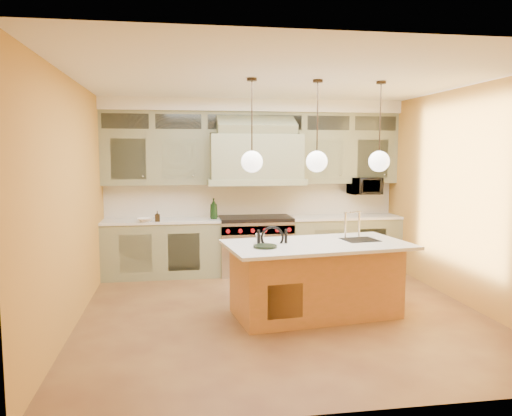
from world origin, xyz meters
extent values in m
plane|color=#57311D|center=(0.00, 0.00, 0.00)|extent=(5.00, 5.00, 0.00)
plane|color=white|center=(0.00, 0.00, 2.90)|extent=(5.00, 5.00, 0.00)
plane|color=#BA8333|center=(0.00, 2.50, 1.45)|extent=(5.00, 0.00, 5.00)
plane|color=#BA8333|center=(0.00, -2.50, 1.45)|extent=(5.00, 0.00, 5.00)
plane|color=#BA8333|center=(-2.50, 0.00, 1.45)|extent=(0.00, 5.00, 5.00)
plane|color=#BA8333|center=(2.50, 0.00, 1.45)|extent=(0.00, 5.00, 5.00)
cube|color=gray|center=(-1.55, 2.17, 0.45)|extent=(1.90, 0.65, 0.90)
cube|color=gray|center=(1.55, 2.17, 0.45)|extent=(1.90, 0.65, 0.90)
cube|color=silver|center=(-1.55, 2.17, 0.92)|extent=(1.90, 0.68, 0.04)
cube|color=silver|center=(1.55, 2.17, 0.92)|extent=(1.90, 0.68, 0.04)
cube|color=beige|center=(0.00, 2.48, 1.22)|extent=(5.00, 0.04, 0.56)
cube|color=gray|center=(-1.62, 2.33, 1.93)|extent=(1.75, 0.35, 0.85)
cube|color=gray|center=(1.62, 2.33, 1.93)|extent=(1.75, 0.35, 0.85)
cube|color=gray|center=(0.00, 2.15, 1.95)|extent=(1.50, 0.70, 0.75)
cube|color=gray|center=(0.00, 2.15, 1.55)|extent=(1.60, 0.76, 0.10)
cube|color=#333833|center=(0.00, 2.33, 2.53)|extent=(5.00, 0.35, 0.35)
cube|color=white|center=(0.00, 2.31, 2.80)|extent=(5.00, 0.47, 0.20)
cube|color=silver|center=(0.00, 2.15, 0.45)|extent=(1.20, 0.70, 0.90)
cube|color=black|center=(0.00, 2.15, 0.93)|extent=(1.20, 0.70, 0.06)
cube|color=silver|center=(0.00, 1.83, 0.78)|extent=(1.20, 0.06, 0.14)
cube|color=#AD7A3D|center=(0.40, -0.14, 0.44)|extent=(2.08, 1.19, 0.88)
cube|color=silver|center=(0.41, -0.19, 0.90)|extent=(2.36, 1.47, 0.04)
cube|color=black|center=(1.01, -0.06, 0.90)|extent=(0.47, 0.43, 0.05)
cylinder|color=black|center=(-0.34, -0.46, 0.33)|extent=(0.04, 0.04, 0.66)
cylinder|color=black|center=(0.00, -0.48, 0.33)|extent=(0.04, 0.04, 0.66)
cylinder|color=black|center=(-0.32, -0.12, 0.33)|extent=(0.04, 0.04, 0.66)
cylinder|color=black|center=(0.02, -0.14, 0.33)|extent=(0.04, 0.04, 0.66)
cube|color=black|center=(-0.16, -0.30, 0.68)|extent=(0.42, 0.42, 0.05)
torus|color=black|center=(-0.15, -0.13, 0.99)|extent=(0.29, 0.05, 0.29)
imported|color=black|center=(1.95, 2.25, 1.45)|extent=(0.54, 0.37, 0.30)
imported|color=black|center=(-0.70, 2.11, 1.11)|extent=(0.15, 0.15, 0.34)
imported|color=black|center=(-1.61, 1.92, 1.03)|extent=(0.08, 0.08, 0.17)
imported|color=white|center=(-1.80, 1.92, 0.97)|extent=(0.28, 0.28, 0.06)
imported|color=silver|center=(-0.28, -0.01, 0.97)|extent=(0.13, 0.13, 0.11)
cylinder|color=#2D2319|center=(-0.40, -0.14, 2.88)|extent=(0.12, 0.12, 0.03)
cylinder|color=#2D2319|center=(-0.40, -0.14, 2.44)|extent=(0.02, 0.02, 0.93)
sphere|color=white|center=(-0.40, -0.14, 1.92)|extent=(0.26, 0.26, 0.26)
cylinder|color=#2D2319|center=(0.40, -0.14, 2.88)|extent=(0.12, 0.12, 0.03)
cylinder|color=#2D2319|center=(0.40, -0.14, 2.44)|extent=(0.02, 0.02, 0.93)
sphere|color=white|center=(0.40, -0.14, 1.92)|extent=(0.26, 0.26, 0.26)
cylinder|color=#2D2319|center=(1.20, -0.14, 2.88)|extent=(0.12, 0.12, 0.03)
cylinder|color=#2D2319|center=(1.20, -0.14, 2.44)|extent=(0.02, 0.02, 0.93)
sphere|color=white|center=(1.20, -0.14, 1.92)|extent=(0.26, 0.26, 0.26)
camera|label=1|loc=(-1.28, -6.05, 2.03)|focal=35.00mm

